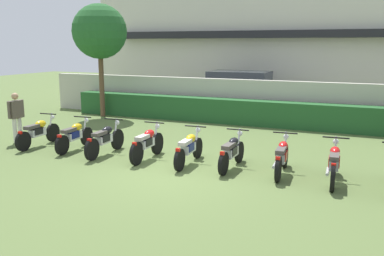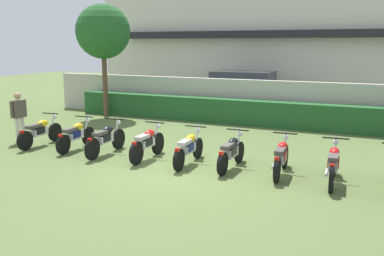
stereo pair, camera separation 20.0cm
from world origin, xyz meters
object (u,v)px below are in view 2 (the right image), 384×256
object	(u,v)px
motorcycle_in_row_0	(40,132)
motorcycle_in_row_7	(333,164)
tree_near_inspector	(103,32)
motorcycle_in_row_1	(76,135)
motorcycle_in_row_3	(147,143)
motorcycle_in_row_6	(281,157)
motorcycle_in_row_2	(106,139)
motorcycle_in_row_5	(231,152)
motorcycle_in_row_4	(189,148)
inspector_person	(19,113)
parked_car	(246,92)

from	to	relation	value
motorcycle_in_row_0	motorcycle_in_row_7	world-z (taller)	motorcycle_in_row_7
tree_near_inspector	motorcycle_in_row_1	world-z (taller)	tree_near_inspector
motorcycle_in_row_3	motorcycle_in_row_6	size ratio (longest dim) A/B	1.00
motorcycle_in_row_2	motorcycle_in_row_6	world-z (taller)	motorcycle_in_row_2
motorcycle_in_row_5	motorcycle_in_row_4	bearing A→B (deg)	94.17
motorcycle_in_row_2	motorcycle_in_row_5	xyz separation A→B (m)	(3.74, 0.14, -0.01)
motorcycle_in_row_3	motorcycle_in_row_7	distance (m)	4.87
inspector_person	motorcycle_in_row_3	bearing A→B (deg)	-1.84
tree_near_inspector	motorcycle_in_row_4	size ratio (longest dim) A/B	2.51
parked_car	motorcycle_in_row_7	bearing A→B (deg)	-62.13
parked_car	motorcycle_in_row_5	xyz separation A→B (m)	(2.43, -8.80, -0.50)
motorcycle_in_row_1	motorcycle_in_row_3	xyz separation A→B (m)	(2.50, -0.05, 0.01)
motorcycle_in_row_1	motorcycle_in_row_2	xyz separation A→B (m)	(1.15, -0.09, 0.01)
motorcycle_in_row_7	inspector_person	bearing A→B (deg)	84.76
motorcycle_in_row_3	motorcycle_in_row_4	world-z (taller)	motorcycle_in_row_3
tree_near_inspector	motorcycle_in_row_1	size ratio (longest dim) A/B	2.63
parked_car	tree_near_inspector	xyz separation A→B (m)	(-5.27, -3.46, 2.67)
motorcycle_in_row_5	motorcycle_in_row_6	xyz separation A→B (m)	(1.27, 0.02, 0.01)
tree_near_inspector	motorcycle_in_row_3	bearing A→B (deg)	-45.67
tree_near_inspector	motorcycle_in_row_7	xyz separation A→B (m)	(10.18, -5.49, -3.14)
motorcycle_in_row_0	motorcycle_in_row_7	xyz separation A→B (m)	(8.69, -0.04, 0.01)
motorcycle_in_row_0	inspector_person	world-z (taller)	inspector_person
motorcycle_in_row_2	motorcycle_in_row_4	distance (m)	2.59
tree_near_inspector	motorcycle_in_row_7	world-z (taller)	tree_near_inspector
motorcycle_in_row_0	tree_near_inspector	bearing A→B (deg)	11.95
motorcycle_in_row_4	motorcycle_in_row_6	bearing A→B (deg)	-90.86
motorcycle_in_row_1	motorcycle_in_row_2	size ratio (longest dim) A/B	0.93
motorcycle_in_row_7	inspector_person	world-z (taller)	inspector_person
motorcycle_in_row_4	motorcycle_in_row_3	bearing A→B (deg)	87.82
motorcycle_in_row_7	motorcycle_in_row_5	bearing A→B (deg)	82.49
motorcycle_in_row_3	motorcycle_in_row_6	world-z (taller)	motorcycle_in_row_3
motorcycle_in_row_6	motorcycle_in_row_7	xyz separation A→B (m)	(1.21, -0.17, 0.01)
motorcycle_in_row_3	motorcycle_in_row_0	bearing A→B (deg)	88.13
motorcycle_in_row_3	motorcycle_in_row_5	xyz separation A→B (m)	(2.39, 0.10, -0.02)
motorcycle_in_row_2	motorcycle_in_row_5	distance (m)	3.74
motorcycle_in_row_2	inspector_person	bearing A→B (deg)	83.90
motorcycle_in_row_1	motorcycle_in_row_4	bearing A→B (deg)	-94.58
motorcycle_in_row_0	inspector_person	bearing A→B (deg)	77.49
motorcycle_in_row_6	motorcycle_in_row_7	bearing A→B (deg)	-102.38
parked_car	motorcycle_in_row_4	xyz separation A→B (m)	(1.28, -8.88, -0.50)
motorcycle_in_row_0	motorcycle_in_row_1	bearing A→B (deg)	-90.57
motorcycle_in_row_3	motorcycle_in_row_5	bearing A→B (deg)	-89.58
motorcycle_in_row_3	inspector_person	distance (m)	4.87
parked_car	inspector_person	distance (m)	9.97
motorcycle_in_row_6	motorcycle_in_row_7	world-z (taller)	motorcycle_in_row_7
tree_near_inspector	motorcycle_in_row_2	bearing A→B (deg)	-54.11
tree_near_inspector	motorcycle_in_row_2	world-z (taller)	tree_near_inspector
motorcycle_in_row_4	motorcycle_in_row_1	bearing A→B (deg)	86.35
motorcycle_in_row_5	tree_near_inspector	bearing A→B (deg)	55.46
motorcycle_in_row_0	motorcycle_in_row_5	size ratio (longest dim) A/B	1.07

